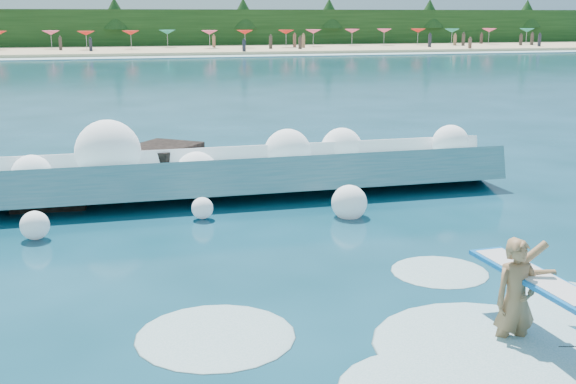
% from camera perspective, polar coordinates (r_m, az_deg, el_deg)
% --- Properties ---
extents(ground, '(200.00, 200.00, 0.00)m').
position_cam_1_polar(ground, '(11.27, -4.84, -8.78)').
color(ground, '#07313E').
rests_on(ground, ground).
extents(beach, '(140.00, 20.00, 0.40)m').
position_cam_1_polar(beach, '(88.37, -13.89, 10.77)').
color(beach, tan).
rests_on(beach, ground).
extents(wet_band, '(140.00, 5.00, 0.08)m').
position_cam_1_polar(wet_band, '(77.40, -13.70, 10.28)').
color(wet_band, silver).
rests_on(wet_band, ground).
extents(treeline, '(140.00, 4.00, 5.00)m').
position_cam_1_polar(treeline, '(98.29, -14.10, 12.37)').
color(treeline, black).
rests_on(treeline, ground).
extents(breaking_wave, '(16.70, 2.66, 1.44)m').
position_cam_1_polar(breaking_wave, '(17.66, -9.58, 1.15)').
color(breaking_wave, teal).
rests_on(breaking_wave, ground).
extents(rock_cluster, '(8.20, 3.06, 1.28)m').
position_cam_1_polar(rock_cluster, '(18.39, -19.36, 0.75)').
color(rock_cluster, black).
rests_on(rock_cluster, ground).
extents(surfer_with_board, '(0.93, 2.91, 1.75)m').
position_cam_1_polar(surfer_with_board, '(10.30, 17.85, -7.79)').
color(surfer_with_board, '#9B6F48').
rests_on(surfer_with_board, ground).
extents(wave_spray, '(15.28, 4.32, 2.00)m').
position_cam_1_polar(wave_spray, '(17.52, -12.03, 2.40)').
color(wave_spray, white).
rests_on(wave_spray, ground).
extents(surf_foam, '(8.64, 5.71, 0.15)m').
position_cam_1_polar(surf_foam, '(10.32, 13.30, -11.33)').
color(surf_foam, silver).
rests_on(surf_foam, ground).
extents(beach_umbrellas, '(111.41, 6.12, 0.50)m').
position_cam_1_polar(beach_umbrellas, '(90.01, -14.02, 12.12)').
color(beach_umbrellas, red).
rests_on(beach_umbrellas, ground).
extents(beachgoers, '(109.38, 13.32, 1.93)m').
position_cam_1_polar(beachgoers, '(84.79, -11.70, 11.37)').
color(beachgoers, '#3F332D').
rests_on(beachgoers, ground).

